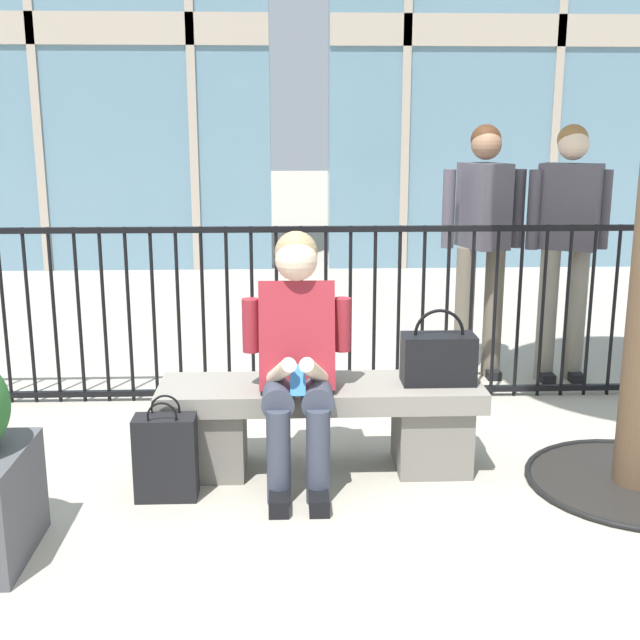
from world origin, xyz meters
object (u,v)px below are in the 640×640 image
(seated_person_with_phone, at_px, (297,352))
(bystander_further_back, at_px, (567,234))
(shopping_bag, at_px, (166,457))
(stone_bench, at_px, (321,418))
(handbag_on_bench, at_px, (438,357))
(bystander_at_railing, at_px, (482,233))

(seated_person_with_phone, height_order, bystander_further_back, bystander_further_back)
(bystander_further_back, bearing_deg, shopping_bag, -144.12)
(stone_bench, distance_m, bystander_further_back, 2.35)
(handbag_on_bench, bearing_deg, seated_person_with_phone, -170.35)
(seated_person_with_phone, height_order, handbag_on_bench, seated_person_with_phone)
(handbag_on_bench, xyz_separation_m, bystander_at_railing, (0.57, 1.55, 0.42))
(stone_bench, relative_size, bystander_further_back, 0.94)
(handbag_on_bench, distance_m, bystander_further_back, 1.89)
(bystander_at_railing, bearing_deg, seated_person_with_phone, -127.26)
(bystander_at_railing, bearing_deg, stone_bench, -126.78)
(handbag_on_bench, height_order, shopping_bag, handbag_on_bench)
(seated_person_with_phone, bearing_deg, shopping_bag, -163.92)
(stone_bench, bearing_deg, handbag_on_bench, -0.99)
(handbag_on_bench, height_order, bystander_at_railing, bystander_at_railing)
(handbag_on_bench, bearing_deg, stone_bench, 179.01)
(bystander_at_railing, bearing_deg, bystander_further_back, -9.06)
(bystander_at_railing, relative_size, bystander_further_back, 1.00)
(seated_person_with_phone, bearing_deg, handbag_on_bench, 9.65)
(stone_bench, relative_size, handbag_on_bench, 4.26)
(stone_bench, distance_m, seated_person_with_phone, 0.42)
(handbag_on_bench, bearing_deg, bystander_further_back, 52.58)
(handbag_on_bench, bearing_deg, bystander_at_railing, 69.78)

